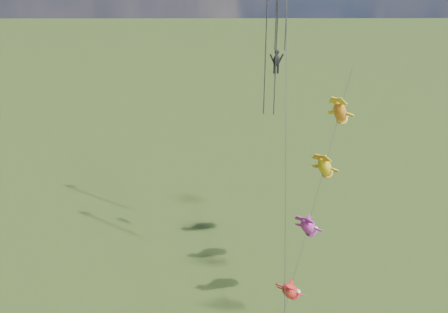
{
  "coord_description": "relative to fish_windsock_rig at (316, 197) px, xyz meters",
  "views": [
    {
      "loc": [
        6.07,
        -18.61,
        23.83
      ],
      "look_at": [
        6.22,
        10.92,
        10.96
      ],
      "focal_mm": 40.0,
      "sensor_mm": 36.0,
      "label": 1
    }
  ],
  "objects": [
    {
      "name": "parafoil_rig",
      "position": [
        -2.56,
        2.92,
        9.65
      ],
      "size": [
        1.9,
        17.54,
        26.91
      ],
      "rotation": [
        0.0,
        0.0,
        0.03
      ],
      "color": "brown",
      "rests_on": "ground"
    },
    {
      "name": "fish_windsock_rig",
      "position": [
        0.0,
        0.0,
        0.0
      ],
      "size": [
        7.26,
        14.32,
        15.59
      ],
      "rotation": [
        0.0,
        0.0,
        -0.14
      ],
      "color": "brown",
      "rests_on": "ground"
    }
  ]
}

